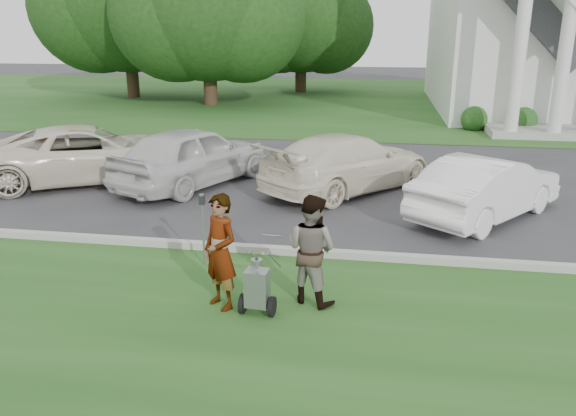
% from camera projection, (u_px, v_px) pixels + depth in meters
% --- Properties ---
extents(ground, '(120.00, 120.00, 0.00)m').
position_uv_depth(ground, '(282.00, 266.00, 10.00)').
color(ground, '#333335').
rests_on(ground, ground).
extents(grass_strip, '(80.00, 7.00, 0.01)m').
position_uv_depth(grass_strip, '(241.00, 358.00, 7.17)').
color(grass_strip, '#1E4C1A').
rests_on(grass_strip, ground).
extents(church_lawn, '(80.00, 30.00, 0.01)m').
position_uv_depth(church_lawn, '(356.00, 98.00, 35.40)').
color(church_lawn, '#1E4C1A').
rests_on(church_lawn, ground).
extents(curb, '(80.00, 0.18, 0.15)m').
position_uv_depth(curb, '(287.00, 251.00, 10.49)').
color(curb, '#9E9E93').
rests_on(curb, ground).
extents(tree_left, '(10.63, 8.40, 9.71)m').
position_uv_depth(tree_left, '(207.00, 10.00, 30.40)').
color(tree_left, '#332316').
rests_on(tree_left, ground).
extents(tree_far, '(11.64, 9.20, 10.73)m').
position_uv_depth(tree_far, '(126.00, 2.00, 33.99)').
color(tree_far, '#332316').
rests_on(tree_far, ground).
extents(tree_back, '(9.61, 7.60, 8.89)m').
position_uv_depth(tree_back, '(301.00, 20.00, 37.42)').
color(tree_back, '#332316').
rests_on(tree_back, ground).
extents(striping_cart, '(0.53, 1.04, 0.95)m').
position_uv_depth(striping_cart, '(257.00, 289.00, 8.19)').
color(striping_cart, black).
rests_on(striping_cart, ground).
extents(person_left, '(0.77, 0.72, 1.76)m').
position_uv_depth(person_left, '(220.00, 253.00, 8.27)').
color(person_left, '#999999').
rests_on(person_left, ground).
extents(person_right, '(1.03, 0.94, 1.71)m').
position_uv_depth(person_right, '(311.00, 250.00, 8.45)').
color(person_right, '#999999').
rests_on(person_right, ground).
extents(parking_meter_near, '(0.10, 0.09, 1.33)m').
position_uv_depth(parking_meter_near, '(203.00, 221.00, 9.80)').
color(parking_meter_near, gray).
rests_on(parking_meter_near, ground).
extents(car_a, '(6.09, 4.98, 1.54)m').
position_uv_depth(car_a, '(88.00, 154.00, 15.50)').
color(car_a, beige).
rests_on(car_a, ground).
extents(car_b, '(3.72, 5.19, 1.64)m').
position_uv_depth(car_b, '(193.00, 156.00, 15.03)').
color(car_b, silver).
rests_on(car_b, ground).
extents(car_c, '(4.87, 5.23, 1.48)m').
position_uv_depth(car_c, '(348.00, 163.00, 14.61)').
color(car_c, '#F3E8CE').
rests_on(car_c, ground).
extents(car_d, '(3.81, 4.26, 1.40)m').
position_uv_depth(car_d, '(487.00, 187.00, 12.42)').
color(car_d, white).
rests_on(car_d, ground).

